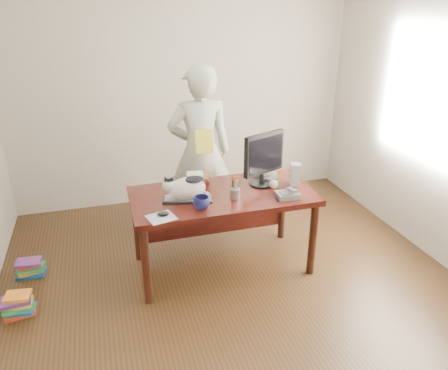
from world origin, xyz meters
TOP-DOWN VIEW (x-y plane):
  - room at (0.00, 0.00)m, footprint 4.50×4.50m
  - desk at (0.00, 0.68)m, footprint 1.60×0.80m
  - keyboard at (-0.32, 0.54)m, footprint 0.44×0.26m
  - cat at (-0.34, 0.54)m, footprint 0.41×0.27m
  - monitor at (0.40, 0.67)m, footprint 0.42×0.28m
  - pen_cup at (0.08, 0.47)m, footprint 0.09×0.08m
  - mousepad at (-0.59, 0.29)m, footprint 0.25×0.23m
  - mouse at (-0.57, 0.31)m, footprint 0.11×0.08m
  - coffee_mug at (-0.25, 0.36)m, footprint 0.18×0.18m
  - phone at (0.52, 0.36)m, footprint 0.20×0.17m
  - speaker at (0.69, 0.60)m, footprint 0.12×0.13m
  - baseball at (0.47, 0.57)m, footprint 0.08×0.08m
  - book_stack at (-0.16, 0.91)m, footprint 0.28×0.24m
  - calculator at (0.51, 0.86)m, footprint 0.18×0.22m
  - person at (-0.02, 1.34)m, footprint 0.67×0.46m
  - held_book at (-0.02, 1.17)m, footprint 0.17×0.11m
  - book_pile_a at (-1.75, 0.40)m, footprint 0.27×0.22m
  - book_pile_b at (-1.72, 0.95)m, footprint 0.26×0.20m

SIDE VIEW (x-z plane):
  - book_pile_b at x=-1.72m, z-range 0.00..0.15m
  - book_pile_a at x=-1.75m, z-range 0.00..0.18m
  - desk at x=0.00m, z-range 0.23..0.98m
  - mousepad at x=-0.59m, z-range 0.75..0.75m
  - keyboard at x=-0.32m, z-range 0.75..0.77m
  - mouse at x=-0.57m, z-range 0.75..0.79m
  - calculator at x=0.51m, z-range 0.75..0.81m
  - phone at x=0.52m, z-range 0.74..0.82m
  - book_stack at x=-0.16m, z-range 0.74..0.83m
  - baseball at x=0.47m, z-range 0.75..0.83m
  - coffee_mug at x=-0.25m, z-range 0.75..0.86m
  - pen_cup at x=0.08m, z-range 0.70..0.91m
  - speaker at x=0.69m, z-range 0.75..0.95m
  - cat at x=-0.34m, z-range 0.75..0.99m
  - person at x=-0.02m, z-range 0.00..1.77m
  - monitor at x=0.40m, z-range 0.78..1.28m
  - held_book at x=-0.02m, z-range 0.93..1.17m
  - room at x=0.00m, z-range -0.90..3.60m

